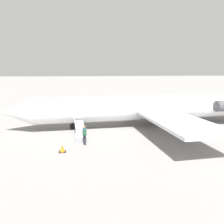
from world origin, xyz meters
TOP-DOWN VIEW (x-y plane):
  - ground_plane at (0.00, 0.00)m, footprint 600.00×600.00m
  - airplane_main at (-1.01, -0.00)m, footprint 31.51×23.57m
  - boarding_stairs at (7.38, 3.98)m, footprint 1.10×4.02m
  - passenger at (7.12, 5.59)m, footprint 0.36×0.54m
  - traffic_cone_near_stairs at (9.05, 6.97)m, footprint 0.56×0.56m

SIDE VIEW (x-z plane):
  - ground_plane at x=0.00m, z-range 0.00..0.00m
  - traffic_cone_near_stairs at x=9.05m, z-range -0.02..0.60m
  - boarding_stairs at x=7.38m, z-range -0.52..1.30m
  - passenger at x=7.12m, z-range 0.13..1.87m
  - airplane_main at x=-1.01m, z-range -1.51..6.00m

